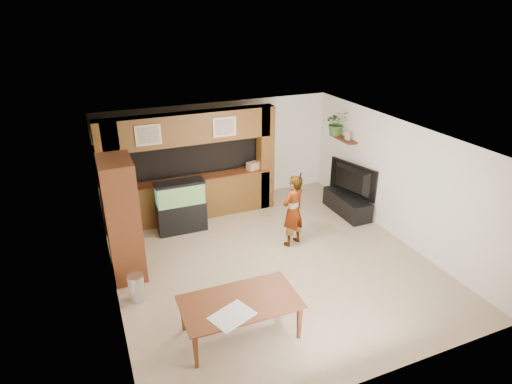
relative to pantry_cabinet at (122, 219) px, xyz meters
name	(u,v)px	position (x,y,z in m)	size (l,w,h in m)	color
floor	(271,261)	(2.70, -0.71, -1.17)	(6.50, 6.50, 0.00)	tan
ceiling	(273,138)	(2.70, -0.71, 1.43)	(6.50, 6.50, 0.00)	white
wall_back	(219,153)	(2.70, 2.54, 0.13)	(6.00, 6.00, 0.00)	white
wall_left	(108,234)	(-0.30, -0.71, 0.13)	(6.50, 6.50, 0.00)	white
wall_right	(398,180)	(5.70, -0.71, 0.13)	(6.50, 6.50, 0.00)	white
partition	(188,165)	(1.75, 1.93, 0.15)	(4.20, 0.99, 2.60)	brown
wall_clock	(100,179)	(-0.27, 0.29, 0.73)	(0.05, 0.25, 0.25)	black
wall_shelf	(343,139)	(5.55, 1.24, 0.53)	(0.25, 0.90, 0.04)	brown
pantry_cabinet	(122,219)	(0.00, 0.00, 0.00)	(0.58, 0.95, 2.33)	brown
trash_can	(137,288)	(0.02, -0.92, -0.91)	(0.28, 0.28, 0.51)	#B2B2B7
aquarium	(181,207)	(1.36, 1.24, -0.57)	(1.10, 0.41, 1.21)	black
tv_stand	(347,204)	(5.35, 0.55, -0.93)	(0.52, 1.42, 0.47)	black
television	(349,180)	(5.35, 0.55, -0.29)	(1.39, 0.18, 0.80)	black
photo_frame	(348,136)	(5.55, 1.06, 0.66)	(0.03, 0.16, 0.21)	tan
potted_plant	(337,123)	(5.52, 1.54, 0.87)	(0.56, 0.49, 0.63)	#345B24
person	(293,211)	(3.41, -0.25, -0.37)	(0.58, 0.38, 1.60)	tan
microphone	(300,176)	(3.46, -0.41, 0.47)	(0.03, 0.03, 0.15)	black
dining_table	(241,319)	(1.40, -2.46, -0.85)	(1.82, 1.01, 0.64)	brown
newspaper_a	(232,316)	(1.17, -2.69, -0.52)	(0.61, 0.45, 0.01)	silver
counter_box	(253,166)	(3.32, 1.74, -0.03)	(0.28, 0.19, 0.19)	#A17557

